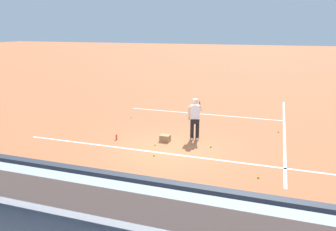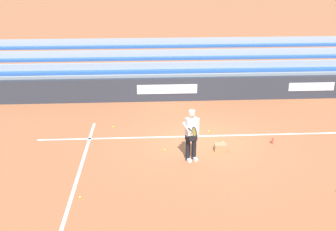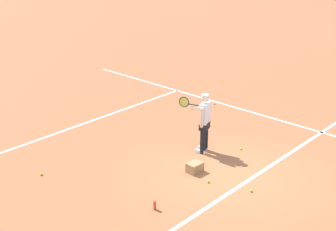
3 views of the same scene
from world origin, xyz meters
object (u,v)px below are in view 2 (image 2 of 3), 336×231
(tennis_ball_toward_net, at_px, (223,142))
(tennis_ball_on_baseline, at_px, (80,197))
(tennis_player, at_px, (191,135))
(tennis_ball_far_right, at_px, (113,127))
(water_bottle, at_px, (273,141))
(tennis_ball_by_box, at_px, (165,150))
(tennis_ball_far_left, at_px, (209,131))
(ball_box_cardboard, at_px, (220,147))

(tennis_ball_toward_net, height_order, tennis_ball_on_baseline, same)
(tennis_player, bearing_deg, tennis_ball_far_right, -46.62)
(tennis_ball_on_baseline, relative_size, water_bottle, 0.30)
(tennis_player, relative_size, tennis_ball_on_baseline, 25.98)
(tennis_ball_toward_net, distance_m, tennis_ball_by_box, 2.17)
(tennis_ball_on_baseline, distance_m, tennis_ball_far_left, 6.06)
(tennis_ball_far_right, height_order, tennis_ball_by_box, same)
(ball_box_cardboard, xyz_separation_m, tennis_ball_by_box, (1.91, -0.13, -0.10))
(tennis_ball_on_baseline, bearing_deg, tennis_ball_far_left, -134.29)
(ball_box_cardboard, height_order, water_bottle, ball_box_cardboard)
(ball_box_cardboard, relative_size, water_bottle, 1.82)
(tennis_ball_far_left, bearing_deg, tennis_ball_far_right, -10.28)
(ball_box_cardboard, xyz_separation_m, tennis_ball_on_baseline, (4.38, 2.70, -0.10))
(tennis_player, relative_size, tennis_ball_far_right, 25.98)
(tennis_ball_toward_net, bearing_deg, tennis_player, 43.12)
(tennis_ball_by_box, distance_m, tennis_ball_far_left, 2.32)
(ball_box_cardboard, distance_m, tennis_ball_far_right, 4.47)
(ball_box_cardboard, bearing_deg, water_bottle, -166.65)
(tennis_player, xyz_separation_m, tennis_ball_toward_net, (-1.29, -1.21, -0.86))
(tennis_player, xyz_separation_m, water_bottle, (-3.05, -1.06, -0.78))
(tennis_player, relative_size, tennis_ball_far_left, 25.98)
(water_bottle, bearing_deg, tennis_ball_far_right, -17.60)
(tennis_ball_by_box, bearing_deg, tennis_ball_far_left, -139.57)
(tennis_ball_on_baseline, distance_m, water_bottle, 7.09)
(tennis_ball_on_baseline, bearing_deg, ball_box_cardboard, -148.34)
(tennis_ball_far_right, xyz_separation_m, tennis_ball_by_box, (-1.92, 2.17, 0.00))
(ball_box_cardboard, xyz_separation_m, tennis_ball_far_left, (0.15, -1.64, -0.10))
(tennis_player, xyz_separation_m, tennis_ball_on_baseline, (3.29, 2.10, -0.86))
(tennis_ball_toward_net, height_order, tennis_ball_far_left, same)
(tennis_player, bearing_deg, tennis_ball_on_baseline, 32.57)
(tennis_player, relative_size, water_bottle, 7.80)
(tennis_ball_on_baseline, xyz_separation_m, tennis_ball_by_box, (-2.46, -2.83, 0.00))
(tennis_player, xyz_separation_m, tennis_ball_far_left, (-0.94, -2.23, -0.86))
(tennis_ball_far_left, relative_size, water_bottle, 0.30)
(tennis_ball_far_left, bearing_deg, water_bottle, 151.02)
(tennis_player, bearing_deg, tennis_ball_far_left, -112.82)
(tennis_player, relative_size, tennis_ball_by_box, 25.98)
(tennis_ball_far_right, height_order, tennis_ball_far_left, same)
(tennis_ball_by_box, bearing_deg, tennis_ball_on_baseline, 48.98)
(tennis_ball_on_baseline, distance_m, tennis_ball_by_box, 3.75)
(water_bottle, bearing_deg, tennis_player, 19.20)
(tennis_player, height_order, tennis_ball_by_box, tennis_player)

